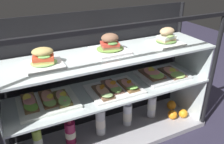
# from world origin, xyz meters

# --- Properties ---
(ground_plane) EXTENTS (6.00, 6.00, 0.02)m
(ground_plane) POSITION_xyz_m (0.00, 0.00, -0.01)
(ground_plane) COLOR #2A2739
(ground_plane) RESTS_ON ground
(case_base_deck) EXTENTS (1.41, 0.41, 0.04)m
(case_base_deck) POSITION_xyz_m (0.00, 0.00, 0.02)
(case_base_deck) COLOR #A5A2A8
(case_base_deck) RESTS_ON ground
(case_frame) EXTENTS (1.41, 0.41, 0.89)m
(case_frame) POSITION_xyz_m (0.00, 0.13, 0.48)
(case_frame) COLOR black
(case_frame) RESTS_ON ground
(riser_lower_tier) EXTENTS (1.35, 0.35, 0.35)m
(riser_lower_tier) POSITION_xyz_m (0.00, 0.00, 0.21)
(riser_lower_tier) COLOR silver
(riser_lower_tier) RESTS_ON case_base_deck
(shelf_lower_glass) EXTENTS (1.36, 0.37, 0.01)m
(shelf_lower_glass) POSITION_xyz_m (0.00, 0.00, 0.40)
(shelf_lower_glass) COLOR silver
(shelf_lower_glass) RESTS_ON riser_lower_tier
(riser_upper_tier) EXTENTS (1.35, 0.35, 0.24)m
(riser_upper_tier) POSITION_xyz_m (0.00, 0.00, 0.52)
(riser_upper_tier) COLOR silver
(riser_upper_tier) RESTS_ON shelf_lower_glass
(shelf_upper_glass) EXTENTS (1.36, 0.37, 0.01)m
(shelf_upper_glass) POSITION_xyz_m (0.00, 0.00, 0.65)
(shelf_upper_glass) COLOR silver
(shelf_upper_glass) RESTS_ON riser_upper_tier
(plated_roll_sandwich_far_right) EXTENTS (0.19, 0.19, 0.10)m
(plated_roll_sandwich_far_right) POSITION_xyz_m (-0.41, 0.00, 0.69)
(plated_roll_sandwich_far_right) COLOR white
(plated_roll_sandwich_far_right) RESTS_ON shelf_upper_glass
(plated_roll_sandwich_center) EXTENTS (0.21, 0.21, 0.12)m
(plated_roll_sandwich_center) POSITION_xyz_m (-0.00, 0.03, 0.70)
(plated_roll_sandwich_center) COLOR white
(plated_roll_sandwich_center) RESTS_ON shelf_upper_glass
(plated_roll_sandwich_mid_left) EXTENTS (0.19, 0.19, 0.11)m
(plated_roll_sandwich_mid_left) POSITION_xyz_m (0.41, -0.00, 0.70)
(plated_roll_sandwich_mid_left) COLOR white
(plated_roll_sandwich_mid_left) RESTS_ON shelf_upper_glass
(open_sandwich_tray_center) EXTENTS (0.34, 0.26, 0.06)m
(open_sandwich_tray_center) POSITION_xyz_m (-0.42, 0.01, 0.42)
(open_sandwich_tray_center) COLOR white
(open_sandwich_tray_center) RESTS_ON shelf_lower_glass
(open_sandwich_tray_far_right) EXTENTS (0.34, 0.26, 0.06)m
(open_sandwich_tray_far_right) POSITION_xyz_m (0.01, -0.03, 0.42)
(open_sandwich_tray_far_right) COLOR white
(open_sandwich_tray_far_right) RESTS_ON shelf_lower_glass
(open_sandwich_tray_near_right_corner) EXTENTS (0.34, 0.27, 0.06)m
(open_sandwich_tray_near_right_corner) POSITION_xyz_m (0.41, 0.01, 0.42)
(open_sandwich_tray_near_right_corner) COLOR white
(open_sandwich_tray_near_right_corner) RESTS_ON shelf_lower_glass
(juice_bottle_front_fourth) EXTENTS (0.06, 0.06, 0.24)m
(juice_bottle_front_fourth) POSITION_xyz_m (-0.51, 0.03, 0.14)
(juice_bottle_front_fourth) COLOR #B1D64B
(juice_bottle_front_fourth) RESTS_ON case_base_deck
(juice_bottle_front_right_end) EXTENTS (0.07, 0.07, 0.21)m
(juice_bottle_front_right_end) POSITION_xyz_m (-0.29, 0.04, 0.12)
(juice_bottle_front_right_end) COLOR #951C47
(juice_bottle_front_right_end) RESTS_ON case_base_deck
(juice_bottle_back_left) EXTENTS (0.07, 0.07, 0.26)m
(juice_bottle_back_left) POSITION_xyz_m (-0.07, 0.04, 0.15)
(juice_bottle_back_left) COLOR silver
(juice_bottle_back_left) RESTS_ON case_base_deck
(juice_bottle_front_middle) EXTENTS (0.07, 0.07, 0.22)m
(juice_bottle_front_middle) POSITION_xyz_m (0.15, 0.05, 0.13)
(juice_bottle_front_middle) COLOR white
(juice_bottle_front_middle) RESTS_ON case_base_deck
(juice_bottle_front_second) EXTENTS (0.07, 0.07, 0.23)m
(juice_bottle_front_second) POSITION_xyz_m (0.37, 0.05, 0.13)
(juice_bottle_front_second) COLOR white
(juice_bottle_front_second) RESTS_ON case_base_deck
(orange_fruit_beside_bottles) EXTENTS (0.07, 0.07, 0.07)m
(orange_fruit_beside_bottles) POSITION_xyz_m (0.50, -0.05, 0.07)
(orange_fruit_beside_bottles) COLOR orange
(orange_fruit_beside_bottles) RESTS_ON case_base_deck
(orange_fruit_near_left_post) EXTENTS (0.07, 0.07, 0.07)m
(orange_fruit_near_left_post) POSITION_xyz_m (0.59, -0.08, 0.07)
(orange_fruit_near_left_post) COLOR orange
(orange_fruit_near_left_post) RESTS_ON case_base_deck
(orange_fruit_rolled_forward) EXTENTS (0.08, 0.08, 0.08)m
(orange_fruit_rolled_forward) POSITION_xyz_m (0.58, 0.05, 0.08)
(orange_fruit_rolled_forward) COLOR orange
(orange_fruit_rolled_forward) RESTS_ON case_base_deck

